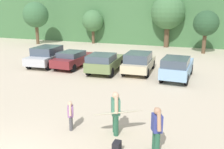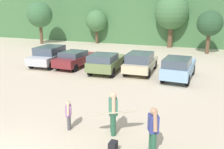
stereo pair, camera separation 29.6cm
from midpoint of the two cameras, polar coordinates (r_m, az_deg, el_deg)
The scene contains 15 objects.
hillside_ridge at distance 37.87m, azimuth 11.67°, elevation 12.74°, with size 108.00×12.00×6.64m, color #427042.
tree_left at distance 34.65m, azimuth -17.39°, elevation 12.94°, with size 3.30×3.30×5.47m.
tree_far_right at distance 33.84m, azimuth -4.68°, elevation 12.17°, with size 2.84×2.84×4.43m.
tree_center at distance 31.12m, azimuth 12.49°, elevation 13.74°, with size 4.03×4.03×6.20m.
tree_center_right at distance 27.90m, azimuth 20.54°, elevation 10.92°, with size 2.61×2.61×4.47m.
parked_car_silver at distance 21.56m, azimuth -15.09°, elevation 4.23°, with size 2.28×4.31×1.61m.
parked_car_maroon at distance 20.51m, azimuth -9.36°, elevation 3.61°, with size 1.91×4.31×1.35m.
parked_car_olive_green at distance 18.59m, azimuth -2.21°, elevation 2.90°, with size 2.21×4.25×1.51m.
parked_car_champagne at distance 18.69m, azimuth 5.76°, elevation 2.91°, with size 2.08×4.41×1.55m.
parked_car_sky_blue at distance 17.38m, azimuth 14.28°, elevation 1.70°, with size 1.92×4.45×1.62m.
person_adult at distance 9.55m, azimuth -0.06°, elevation -8.33°, with size 0.47×0.63×1.71m.
person_child at distance 10.16m, azimuth -10.35°, elevation -8.90°, with size 0.34×0.50×1.19m.
person_companion at distance 8.56m, azimuth 9.26°, elevation -11.89°, with size 0.44×0.70×1.62m.
surfboard_cream at distance 9.51m, azimuth 0.49°, elevation -8.77°, with size 1.92×1.52×0.27m.
backpack_dropped at distance 8.66m, azimuth 0.09°, elevation -16.56°, with size 0.24×0.34×0.45m.
Camera 1 is at (5.71, -5.01, 4.79)m, focal length 39.70 mm.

